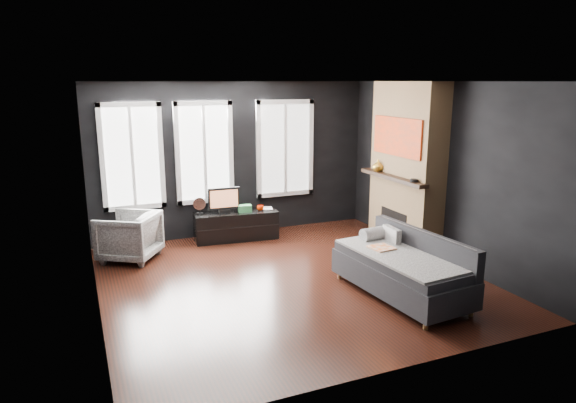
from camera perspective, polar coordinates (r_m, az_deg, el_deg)
name	(u,v)px	position (r m, az deg, el deg)	size (l,w,h in m)	color
floor	(290,280)	(7.24, 0.20, -8.70)	(5.00, 5.00, 0.00)	black
ceiling	(290,81)	(6.71, 0.21, 13.21)	(5.00, 5.00, 0.00)	white
wall_back	(235,159)	(9.17, -5.95, 4.68)	(5.00, 0.02, 2.70)	black
wall_left	(90,202)	(6.32, -21.13, -0.03)	(0.02, 5.00, 2.70)	black
wall_right	(441,172)	(8.14, 16.64, 3.12)	(0.02, 5.00, 2.70)	black
windows	(208,101)	(8.91, -8.85, 11.01)	(4.00, 0.16, 1.76)	white
fireplace	(407,167)	(8.49, 13.04, 3.73)	(0.70, 1.62, 2.70)	#93724C
sofa	(401,266)	(6.74, 12.46, -6.96)	(0.95, 1.91, 0.82)	black
stripe_pillow	(392,240)	(7.15, 11.43, -4.21)	(0.08, 0.36, 0.36)	gray
armchair	(129,234)	(8.28, -17.26, -3.48)	(0.79, 0.74, 0.81)	silver
media_console	(236,226)	(8.99, -5.78, -2.69)	(1.43, 0.45, 0.49)	black
monitor	(224,199)	(8.85, -7.15, 0.33)	(0.56, 0.12, 0.50)	black
desk_fan	(199,206)	(8.82, -9.81, -0.45)	(0.21, 0.21, 0.30)	#A2A2A2
mug	(260,207)	(8.98, -3.10, -0.65)	(0.12, 0.09, 0.12)	red
book	(262,203)	(9.07, -2.88, -0.12)	(0.17, 0.02, 0.24)	#A29A81
storage_box	(245,208)	(8.91, -4.82, -0.77)	(0.22, 0.14, 0.12)	#358046
mantel_vase	(378,166)	(8.72, 9.97, 3.94)	(0.19, 0.20, 0.19)	gold
mantel_clock	(414,180)	(7.92, 13.84, 2.29)	(0.12, 0.12, 0.04)	black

